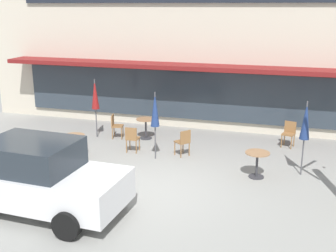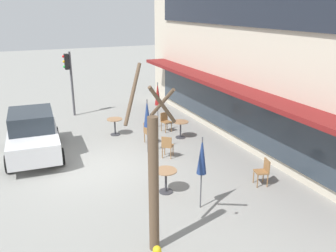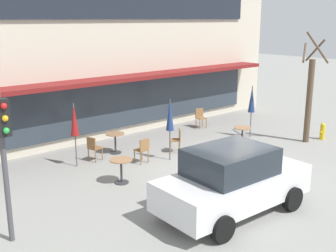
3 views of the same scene
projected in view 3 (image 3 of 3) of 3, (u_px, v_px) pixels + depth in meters
ground_plane at (229, 172)px, 13.80m from camera, size 80.00×80.00×0.00m
building_facade at (72, 43)px, 20.12m from camera, size 18.67×9.10×7.52m
cafe_table_near_wall at (242, 133)px, 16.53m from camera, size 0.70×0.70×0.76m
cafe_table_streetside at (121, 167)px, 12.79m from camera, size 0.70×0.70×0.76m
cafe_table_by_tree at (115, 140)px, 15.66m from camera, size 0.70×0.70×0.76m
patio_umbrella_green_folded at (170, 115)px, 14.61m from camera, size 0.28×0.28×2.20m
patio_umbrella_cream_folded at (74, 120)px, 13.96m from camera, size 0.28×0.28×2.20m
patio_umbrella_corner_open at (252, 100)px, 17.46m from camera, size 0.28×0.28×2.20m
cafe_chair_0 at (177, 139)px, 15.77m from camera, size 0.56×0.56×0.89m
cafe_chair_1 at (143, 149)px, 14.55m from camera, size 0.42×0.42×0.89m
cafe_chair_2 at (200, 116)px, 19.32m from camera, size 0.49×0.49×0.89m
cafe_chair_3 at (94, 147)px, 14.76m from camera, size 0.48×0.48×0.89m
parked_sedan at (232, 181)px, 10.75m from camera, size 4.28×2.17×1.76m
street_tree at (309, 96)px, 16.76m from camera, size 1.13×1.15×4.43m
traffic_light_pole at (4, 145)px, 8.94m from camera, size 0.26×0.43×3.40m
fire_hydrant at (323, 131)px, 17.48m from camera, size 0.36×0.20×0.71m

